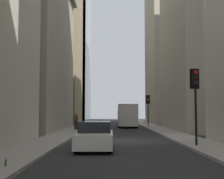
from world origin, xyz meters
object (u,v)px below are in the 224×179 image
delivery_truck (127,116)px  pedestrian (76,120)px  traffic_light_midblock (148,103)px  sedan_white (95,136)px  traffic_light_foreground (195,88)px  discarded_bottle (6,163)px

delivery_truck → pedestrian: size_ratio=3.77×
traffic_light_midblock → pedestrian: size_ratio=2.28×
pedestrian → sedan_white: bearing=-170.2°
traffic_light_foreground → traffic_light_midblock: (22.52, -0.07, -0.16)m
sedan_white → pedestrian: 16.24m
sedan_white → traffic_light_foreground: 5.94m
pedestrian → delivery_truck: bearing=-37.1°
sedan_white → pedestrian: (16.00, 2.77, 0.41)m
sedan_white → discarded_bottle: (-5.71, 2.59, -0.42)m
delivery_truck → discarded_bottle: (-29.07, 5.39, -1.21)m
delivery_truck → traffic_light_foreground: bearing=-173.6°
delivery_truck → traffic_light_midblock: 3.03m
traffic_light_foreground → pedestrian: size_ratio=2.40×
traffic_light_foreground → sedan_white: bearing=98.1°
delivery_truck → traffic_light_foreground: (-22.59, -2.54, 1.70)m
pedestrian → traffic_light_midblock: bearing=-48.3°
traffic_light_midblock → pedestrian: traffic_light_midblock is taller
traffic_light_foreground → pedestrian: traffic_light_foreground is taller
traffic_light_midblock → sedan_white: bearing=166.9°
delivery_truck → discarded_bottle: 29.59m
delivery_truck → sedan_white: (-23.35, 2.80, -0.80)m
traffic_light_midblock → pedestrian: 11.12m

